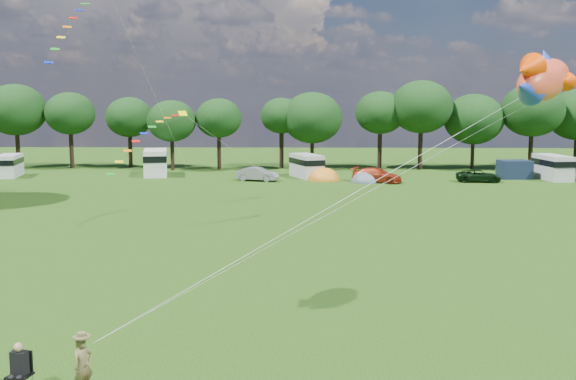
{
  "coord_description": "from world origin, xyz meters",
  "views": [
    {
      "loc": [
        0.66,
        -19.77,
        7.84
      ],
      "look_at": [
        0.0,
        8.0,
        4.0
      ],
      "focal_mm": 40.0,
      "sensor_mm": 36.0,
      "label": 1
    }
  ],
  "objects_px": {
    "car_d": "(479,176)",
    "campervan_c": "(307,165)",
    "campervan_d": "(552,166)",
    "fish_kite": "(540,80)",
    "tent_greyblue": "(365,182)",
    "kite_flyer": "(83,366)",
    "campervan_b": "(156,162)",
    "car_b": "(257,174)",
    "car_c": "(377,175)",
    "camp_chair": "(20,363)",
    "campervan_a": "(9,165)",
    "tent_orange": "(324,180)"
  },
  "relations": [
    {
      "from": "car_d",
      "to": "campervan_c",
      "type": "height_order",
      "value": "campervan_c"
    },
    {
      "from": "car_d",
      "to": "campervan_d",
      "type": "distance_m",
      "value": 8.29
    },
    {
      "from": "campervan_c",
      "to": "fish_kite",
      "type": "relative_size",
      "value": 1.53
    },
    {
      "from": "tent_greyblue",
      "to": "campervan_d",
      "type": "bearing_deg",
      "value": 7.51
    },
    {
      "from": "kite_flyer",
      "to": "fish_kite",
      "type": "height_order",
      "value": "fish_kite"
    },
    {
      "from": "car_d",
      "to": "campervan_b",
      "type": "height_order",
      "value": "campervan_b"
    },
    {
      "from": "tent_greyblue",
      "to": "kite_flyer",
      "type": "height_order",
      "value": "kite_flyer"
    },
    {
      "from": "car_b",
      "to": "car_c",
      "type": "height_order",
      "value": "car_c"
    },
    {
      "from": "campervan_d",
      "to": "campervan_b",
      "type": "bearing_deg",
      "value": 80.3
    },
    {
      "from": "tent_greyblue",
      "to": "camp_chair",
      "type": "height_order",
      "value": "camp_chair"
    },
    {
      "from": "campervan_a",
      "to": "campervan_c",
      "type": "bearing_deg",
      "value": -101.55
    },
    {
      "from": "campervan_c",
      "to": "fish_kite",
      "type": "xyz_separation_m",
      "value": [
        7.07,
        -45.74,
        7.22
      ]
    },
    {
      "from": "kite_flyer",
      "to": "fish_kite",
      "type": "distance_m",
      "value": 15.97
    },
    {
      "from": "campervan_a",
      "to": "campervan_d",
      "type": "height_order",
      "value": "campervan_d"
    },
    {
      "from": "campervan_a",
      "to": "campervan_b",
      "type": "relative_size",
      "value": 0.84
    },
    {
      "from": "car_b",
      "to": "campervan_c",
      "type": "distance_m",
      "value": 5.82
    },
    {
      "from": "campervan_a",
      "to": "tent_orange",
      "type": "relative_size",
      "value": 1.45
    },
    {
      "from": "car_b",
      "to": "campervan_c",
      "type": "height_order",
      "value": "campervan_c"
    },
    {
      "from": "car_d",
      "to": "kite_flyer",
      "type": "relative_size",
      "value": 2.77
    },
    {
      "from": "tent_orange",
      "to": "kite_flyer",
      "type": "xyz_separation_m",
      "value": [
        -8.01,
        -47.7,
        0.78
      ]
    },
    {
      "from": "car_b",
      "to": "car_d",
      "type": "distance_m",
      "value": 21.81
    },
    {
      "from": "kite_flyer",
      "to": "fish_kite",
      "type": "relative_size",
      "value": 0.46
    },
    {
      "from": "fish_kite",
      "to": "tent_greyblue",
      "type": "bearing_deg",
      "value": 41.71
    },
    {
      "from": "kite_flyer",
      "to": "tent_greyblue",
      "type": "bearing_deg",
      "value": 23.26
    },
    {
      "from": "fish_kite",
      "to": "car_b",
      "type": "bearing_deg",
      "value": 55.57
    },
    {
      "from": "car_c",
      "to": "camp_chair",
      "type": "bearing_deg",
      "value": -175.15
    },
    {
      "from": "kite_flyer",
      "to": "camp_chair",
      "type": "height_order",
      "value": "kite_flyer"
    },
    {
      "from": "tent_orange",
      "to": "car_c",
      "type": "bearing_deg",
      "value": -17.82
    },
    {
      "from": "campervan_d",
      "to": "camp_chair",
      "type": "distance_m",
      "value": 58.8
    },
    {
      "from": "car_b",
      "to": "campervan_b",
      "type": "relative_size",
      "value": 0.65
    },
    {
      "from": "kite_flyer",
      "to": "camp_chair",
      "type": "distance_m",
      "value": 1.73
    },
    {
      "from": "campervan_a",
      "to": "tent_greyblue",
      "type": "distance_m",
      "value": 37.18
    },
    {
      "from": "car_b",
      "to": "campervan_a",
      "type": "bearing_deg",
      "value": 99.07
    },
    {
      "from": "camp_chair",
      "to": "fish_kite",
      "type": "height_order",
      "value": "fish_kite"
    },
    {
      "from": "car_d",
      "to": "campervan_d",
      "type": "height_order",
      "value": "campervan_d"
    },
    {
      "from": "campervan_c",
      "to": "tent_orange",
      "type": "relative_size",
      "value": 1.54
    },
    {
      "from": "fish_kite",
      "to": "tent_orange",
      "type": "bearing_deg",
      "value": 46.86
    },
    {
      "from": "car_c",
      "to": "campervan_b",
      "type": "relative_size",
      "value": 0.79
    },
    {
      "from": "car_d",
      "to": "campervan_a",
      "type": "xyz_separation_m",
      "value": [
        -48.14,
        3.37,
        0.65
      ]
    },
    {
      "from": "campervan_d",
      "to": "car_d",
      "type": "bearing_deg",
      "value": 99.53
    },
    {
      "from": "car_b",
      "to": "kite_flyer",
      "type": "xyz_separation_m",
      "value": [
        -1.34,
        -46.94,
        0.11
      ]
    },
    {
      "from": "car_c",
      "to": "car_d",
      "type": "xyz_separation_m",
      "value": [
        10.04,
        0.56,
        -0.11
      ]
    },
    {
      "from": "tent_orange",
      "to": "fish_kite",
      "type": "bearing_deg",
      "value": -83.02
    },
    {
      "from": "campervan_a",
      "to": "campervan_d",
      "type": "distance_m",
      "value": 56.11
    },
    {
      "from": "campervan_d",
      "to": "kite_flyer",
      "type": "distance_m",
      "value": 57.89
    },
    {
      "from": "campervan_d",
      "to": "camp_chair",
      "type": "height_order",
      "value": "campervan_d"
    },
    {
      "from": "campervan_a",
      "to": "camp_chair",
      "type": "relative_size",
      "value": 3.53
    },
    {
      "from": "car_d",
      "to": "car_b",
      "type": "bearing_deg",
      "value": 94.88
    },
    {
      "from": "car_d",
      "to": "camp_chair",
      "type": "xyz_separation_m",
      "value": [
        -24.87,
        -46.58,
        0.25
      ]
    },
    {
      "from": "campervan_b",
      "to": "tent_orange",
      "type": "height_order",
      "value": "campervan_b"
    }
  ]
}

